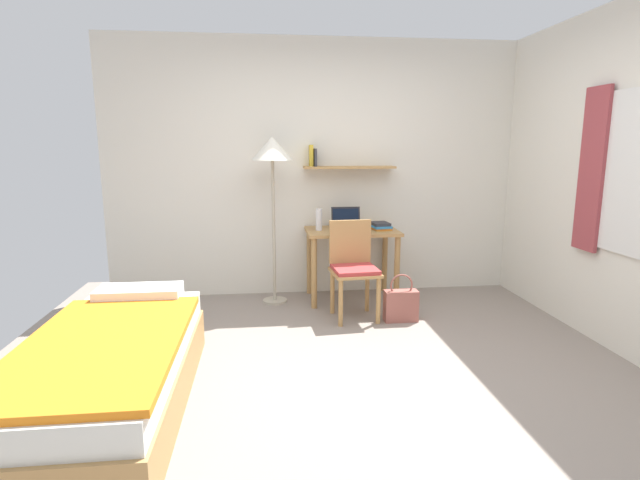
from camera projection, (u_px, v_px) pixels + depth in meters
name	position (u px, v px, depth m)	size (l,w,h in m)	color
ground_plane	(358.00, 376.00, 3.34)	(5.28, 5.28, 0.00)	gray
wall_back	(323.00, 169.00, 5.07)	(4.40, 0.27, 2.60)	silver
bed	(112.00, 371.00, 2.88)	(0.86, 1.89, 0.54)	#B2844C
desk	(352.00, 244.00, 4.92)	(0.91, 0.58, 0.72)	#B2844C
desk_chair	(353.00, 265.00, 4.43)	(0.44, 0.44, 0.87)	#B2844C
standing_lamp	(272.00, 158.00, 4.65)	(0.39, 0.39, 1.63)	#B2A893
laptop	(346.00, 224.00, 4.90)	(0.29, 0.23, 0.22)	black
water_bottle	(319.00, 220.00, 4.84)	(0.06, 0.06, 0.22)	silver
book_stack	(381.00, 226.00, 4.89)	(0.20, 0.25, 0.07)	orange
handbag	(401.00, 305.00, 4.36)	(0.30, 0.13, 0.43)	#99564C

